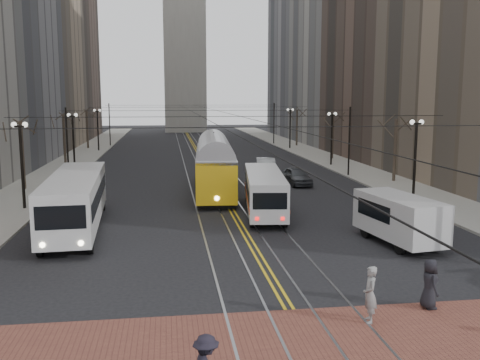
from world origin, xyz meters
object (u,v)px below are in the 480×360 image
object	(u,v)px
sedan_grey	(297,176)
pedestrian_a	(429,284)
pedestrian_b	(370,294)
cargo_van	(399,220)
rear_bus	(264,193)
sedan_silver	(266,167)
streetcar	(214,170)
transit_bus	(76,203)

from	to	relation	value
sedan_grey	pedestrian_a	distance (m)	27.44
pedestrian_a	pedestrian_b	world-z (taller)	pedestrian_b
cargo_van	pedestrian_b	xyz separation A→B (m)	(-5.06, -9.04, -0.27)
rear_bus	sedan_grey	bearing A→B (deg)	72.94
sedan_grey	sedan_silver	world-z (taller)	sedan_silver
sedan_silver	pedestrian_a	xyz separation A→B (m)	(-0.24, -33.05, 0.07)
sedan_grey	pedestrian_b	xyz separation A→B (m)	(-4.43, -28.24, 0.21)
streetcar	sedan_grey	distance (m)	7.84
transit_bus	pedestrian_b	xyz separation A→B (m)	(11.76, -14.42, -0.60)
pedestrian_b	pedestrian_a	bearing A→B (deg)	118.27
streetcar	rear_bus	xyz separation A→B (m)	(2.50, -8.29, -0.42)
pedestrian_b	sedan_silver	bearing A→B (deg)	-175.28
cargo_van	sedan_silver	world-z (taller)	cargo_van
sedan_silver	pedestrian_a	size ratio (longest dim) A/B	2.85
sedan_grey	rear_bus	bearing A→B (deg)	-118.48
transit_bus	streetcar	bearing A→B (deg)	48.46
rear_bus	pedestrian_b	world-z (taller)	rear_bus
rear_bus	streetcar	bearing A→B (deg)	113.62
sedan_grey	streetcar	bearing A→B (deg)	-165.02
rear_bus	cargo_van	size ratio (longest dim) A/B	1.82
transit_bus	sedan_silver	world-z (taller)	transit_bus
sedan_silver	pedestrian_b	distance (m)	34.04
cargo_van	sedan_grey	xyz separation A→B (m)	(-0.62, 19.20, -0.49)
streetcar	sedan_grey	world-z (taller)	streetcar
cargo_van	pedestrian_a	xyz separation A→B (m)	(-2.51, -8.17, -0.34)
rear_bus	pedestrian_a	xyz separation A→B (m)	(2.94, -16.48, -0.43)
transit_bus	pedestrian_b	world-z (taller)	transit_bus
transit_bus	sedan_grey	world-z (taller)	transit_bus
streetcar	sedan_silver	distance (m)	10.09
sedan_grey	sedan_silver	bearing A→B (deg)	101.58
pedestrian_a	transit_bus	bearing A→B (deg)	47.52
rear_bus	sedan_grey	world-z (taller)	rear_bus
pedestrian_a	pedestrian_b	size ratio (longest dim) A/B	0.94
cargo_van	streetcar	bearing A→B (deg)	106.68
rear_bus	sedan_silver	xyz separation A→B (m)	(3.19, 16.57, -0.49)
sedan_grey	sedan_silver	distance (m)	5.91
rear_bus	pedestrian_a	bearing A→B (deg)	-73.01
rear_bus	cargo_van	distance (m)	9.94
sedan_grey	sedan_silver	xyz separation A→B (m)	(-1.64, 5.68, 0.09)
streetcar	cargo_van	world-z (taller)	streetcar
streetcar	pedestrian_a	bearing A→B (deg)	-73.70
cargo_van	sedan_silver	bearing A→B (deg)	86.29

